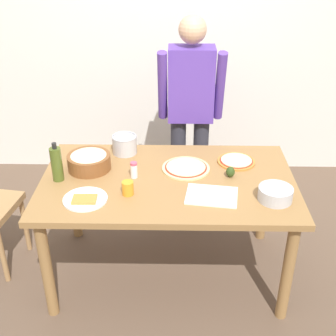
{
  "coord_description": "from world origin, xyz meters",
  "views": [
    {
      "loc": [
        0.05,
        -2.41,
        2.19
      ],
      "look_at": [
        0.0,
        0.05,
        0.81
      ],
      "focal_mm": 47.54,
      "sensor_mm": 36.0,
      "label": 1
    }
  ],
  "objects_px": {
    "steel_pot": "(125,144)",
    "cup_orange": "(128,188)",
    "mixing_bowl_steel": "(275,194)",
    "popcorn_bowl": "(89,160)",
    "avocado": "(230,172)",
    "person_cook": "(191,108)",
    "salt_shaker": "(134,170)",
    "pizza_cooked_on_tray": "(236,161)",
    "plate_with_slice": "(85,199)",
    "olive_oil_bottle": "(57,164)",
    "dining_table": "(168,191)",
    "cutting_board_white": "(212,196)",
    "pizza_raw_on_board": "(186,168)"
  },
  "relations": [
    {
      "from": "pizza_raw_on_board",
      "to": "plate_with_slice",
      "type": "xyz_separation_m",
      "value": [
        -0.59,
        -0.38,
        -0.0
      ]
    },
    {
      "from": "plate_with_slice",
      "to": "avocado",
      "type": "distance_m",
      "value": 0.92
    },
    {
      "from": "mixing_bowl_steel",
      "to": "salt_shaker",
      "type": "relative_size",
      "value": 1.89
    },
    {
      "from": "steel_pot",
      "to": "person_cook",
      "type": "bearing_deg",
      "value": 40.8
    },
    {
      "from": "steel_pot",
      "to": "cup_orange",
      "type": "xyz_separation_m",
      "value": [
        0.07,
        -0.54,
        -0.02
      ]
    },
    {
      "from": "cup_orange",
      "to": "avocado",
      "type": "distance_m",
      "value": 0.67
    },
    {
      "from": "olive_oil_bottle",
      "to": "steel_pot",
      "type": "distance_m",
      "value": 0.54
    },
    {
      "from": "olive_oil_bottle",
      "to": "cup_orange",
      "type": "relative_size",
      "value": 3.01
    },
    {
      "from": "avocado",
      "to": "mixing_bowl_steel",
      "type": "bearing_deg",
      "value": -48.35
    },
    {
      "from": "cup_orange",
      "to": "popcorn_bowl",
      "type": "bearing_deg",
      "value": 132.75
    },
    {
      "from": "mixing_bowl_steel",
      "to": "cup_orange",
      "type": "height_order",
      "value": "cup_orange"
    },
    {
      "from": "olive_oil_bottle",
      "to": "avocado",
      "type": "relative_size",
      "value": 3.66
    },
    {
      "from": "pizza_raw_on_board",
      "to": "olive_oil_bottle",
      "type": "xyz_separation_m",
      "value": [
        -0.8,
        -0.15,
        0.1
      ]
    },
    {
      "from": "steel_pot",
      "to": "cutting_board_white",
      "type": "xyz_separation_m",
      "value": [
        0.57,
        -0.55,
        -0.06
      ]
    },
    {
      "from": "cup_orange",
      "to": "salt_shaker",
      "type": "xyz_separation_m",
      "value": [
        0.02,
        0.2,
        0.01
      ]
    },
    {
      "from": "person_cook",
      "to": "cup_orange",
      "type": "height_order",
      "value": "person_cook"
    },
    {
      "from": "cup_orange",
      "to": "salt_shaker",
      "type": "height_order",
      "value": "salt_shaker"
    },
    {
      "from": "avocado",
      "to": "salt_shaker",
      "type": "bearing_deg",
      "value": -178.34
    },
    {
      "from": "plate_with_slice",
      "to": "steel_pot",
      "type": "xyz_separation_m",
      "value": [
        0.17,
        0.61,
        0.06
      ]
    },
    {
      "from": "person_cook",
      "to": "mixing_bowl_steel",
      "type": "height_order",
      "value": "person_cook"
    },
    {
      "from": "pizza_cooked_on_tray",
      "to": "cup_orange",
      "type": "xyz_separation_m",
      "value": [
        -0.69,
        -0.41,
        0.03
      ]
    },
    {
      "from": "pizza_raw_on_board",
      "to": "pizza_cooked_on_tray",
      "type": "xyz_separation_m",
      "value": [
        0.34,
        0.1,
        0.0
      ]
    },
    {
      "from": "mixing_bowl_steel",
      "to": "cutting_board_white",
      "type": "height_order",
      "value": "mixing_bowl_steel"
    },
    {
      "from": "person_cook",
      "to": "salt_shaker",
      "type": "distance_m",
      "value": 0.84
    },
    {
      "from": "plate_with_slice",
      "to": "salt_shaker",
      "type": "relative_size",
      "value": 2.45
    },
    {
      "from": "pizza_cooked_on_tray",
      "to": "steel_pot",
      "type": "xyz_separation_m",
      "value": [
        -0.76,
        0.13,
        0.06
      ]
    },
    {
      "from": "steel_pot",
      "to": "dining_table",
      "type": "bearing_deg",
      "value": -49.08
    },
    {
      "from": "person_cook",
      "to": "pizza_raw_on_board",
      "type": "bearing_deg",
      "value": -93.83
    },
    {
      "from": "steel_pot",
      "to": "salt_shaker",
      "type": "height_order",
      "value": "steel_pot"
    },
    {
      "from": "mixing_bowl_steel",
      "to": "dining_table",
      "type": "bearing_deg",
      "value": 160.07
    },
    {
      "from": "mixing_bowl_steel",
      "to": "plate_with_slice",
      "type": "bearing_deg",
      "value": -178.61
    },
    {
      "from": "mixing_bowl_steel",
      "to": "steel_pot",
      "type": "relative_size",
      "value": 1.15
    },
    {
      "from": "dining_table",
      "to": "avocado",
      "type": "height_order",
      "value": "avocado"
    },
    {
      "from": "person_cook",
      "to": "pizza_cooked_on_tray",
      "type": "height_order",
      "value": "person_cook"
    },
    {
      "from": "avocado",
      "to": "popcorn_bowl",
      "type": "bearing_deg",
      "value": 174.53
    },
    {
      "from": "cup_orange",
      "to": "pizza_raw_on_board",
      "type": "bearing_deg",
      "value": 41.66
    },
    {
      "from": "pizza_cooked_on_tray",
      "to": "plate_with_slice",
      "type": "height_order",
      "value": "plate_with_slice"
    },
    {
      "from": "steel_pot",
      "to": "cutting_board_white",
      "type": "distance_m",
      "value": 0.8
    },
    {
      "from": "pizza_cooked_on_tray",
      "to": "plate_with_slice",
      "type": "xyz_separation_m",
      "value": [
        -0.93,
        -0.48,
        -0.0
      ]
    },
    {
      "from": "steel_pot",
      "to": "cup_orange",
      "type": "distance_m",
      "value": 0.54
    },
    {
      "from": "plate_with_slice",
      "to": "avocado",
      "type": "bearing_deg",
      "value": 18.3
    },
    {
      "from": "person_cook",
      "to": "pizza_cooked_on_tray",
      "type": "xyz_separation_m",
      "value": [
        0.3,
        -0.53,
        -0.17
      ]
    },
    {
      "from": "cup_orange",
      "to": "cutting_board_white",
      "type": "relative_size",
      "value": 0.28
    },
    {
      "from": "pizza_raw_on_board",
      "to": "steel_pot",
      "type": "bearing_deg",
      "value": 151.74
    },
    {
      "from": "popcorn_bowl",
      "to": "avocado",
      "type": "xyz_separation_m",
      "value": [
        0.91,
        -0.09,
        -0.03
      ]
    },
    {
      "from": "person_cook",
      "to": "salt_shaker",
      "type": "height_order",
      "value": "person_cook"
    },
    {
      "from": "pizza_raw_on_board",
      "to": "popcorn_bowl",
      "type": "distance_m",
      "value": 0.63
    },
    {
      "from": "dining_table",
      "to": "steel_pot",
      "type": "distance_m",
      "value": 0.49
    },
    {
      "from": "plate_with_slice",
      "to": "olive_oil_bottle",
      "type": "bearing_deg",
      "value": 132.06
    },
    {
      "from": "dining_table",
      "to": "olive_oil_bottle",
      "type": "relative_size",
      "value": 6.25
    }
  ]
}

